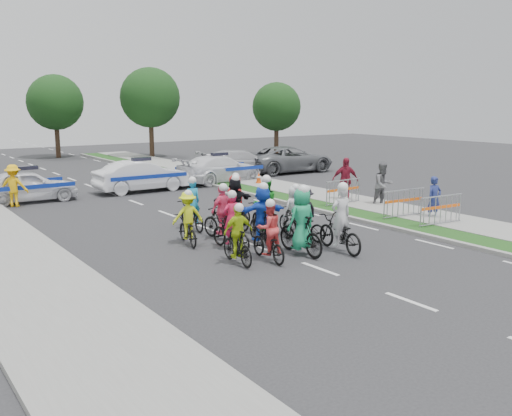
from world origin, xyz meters
TOP-DOWN VIEW (x-y plane):
  - ground at (0.00, 0.00)m, footprint 90.00×90.00m
  - curb_right at (5.10, 5.00)m, footprint 0.20×60.00m
  - grass_strip at (5.80, 5.00)m, footprint 1.20×60.00m
  - sidewalk_right at (7.60, 5.00)m, footprint 2.40×60.00m
  - sidewalk_left at (-6.50, 5.00)m, footprint 3.00×60.00m
  - rider_0 at (1.64, 1.04)m, footprint 0.94×2.07m
  - rider_1 at (0.50, 1.40)m, footprint 0.85×1.93m
  - rider_2 at (-0.62, 1.43)m, footprint 0.78×1.75m
  - rider_3 at (-1.50, 1.63)m, footprint 0.87×1.63m
  - rider_4 at (1.69, 2.71)m, footprint 1.06×1.79m
  - rider_5 at (0.21, 2.91)m, footprint 1.61×1.91m
  - rider_6 at (-0.83, 3.02)m, footprint 0.75×1.79m
  - rider_7 at (1.76, 3.32)m, footprint 0.75×1.66m
  - rider_8 at (1.04, 3.92)m, footprint 1.02×2.04m
  - rider_9 at (-0.40, 4.21)m, footprint 0.96×1.78m
  - rider_10 at (-1.58, 4.29)m, footprint 1.03×1.74m
  - rider_11 at (0.72, 5.24)m, footprint 1.50×1.79m
  - rider_12 at (-0.51, 6.01)m, footprint 0.77×1.84m
  - rider_13 at (1.23, 6.03)m, footprint 0.82×1.78m
  - police_car_0 at (-3.75, 14.82)m, footprint 4.20×1.86m
  - police_car_1 at (1.49, 14.72)m, footprint 4.52×1.60m
  - police_car_2 at (6.15, 15.19)m, footprint 5.25×2.76m
  - civilian_sedan at (8.76, 17.08)m, footprint 5.37×2.76m
  - civilian_suv at (11.96, 16.62)m, footprint 5.81×2.86m
  - spectator_0 at (7.57, 2.37)m, footprint 0.64×0.47m
  - spectator_1 at (7.98, 5.26)m, footprint 1.00×0.84m
  - spectator_2 at (7.50, 7.00)m, footprint 1.21×0.97m
  - marshal_hiviz at (-4.49, 13.96)m, footprint 1.30×1.13m
  - barrier_0 at (6.70, 1.41)m, footprint 2.03×0.66m
  - barrier_1 at (6.70, 3.05)m, footprint 2.03×0.64m
  - barrier_2 at (6.70, 6.26)m, footprint 2.03×0.62m
  - cone_0 at (4.75, 8.93)m, footprint 0.40×0.40m
  - cone_1 at (7.23, 13.11)m, footprint 0.40×0.40m
  - tree_1 at (9.00, 30.00)m, footprint 4.55×4.55m
  - tree_2 at (18.00, 26.00)m, footprint 3.85×3.85m
  - tree_4 at (3.00, 34.00)m, footprint 4.20×4.20m

SIDE VIEW (x-z plane):
  - ground at x=0.00m, z-range 0.00..0.00m
  - grass_strip at x=5.80m, z-range 0.00..0.11m
  - curb_right at x=5.10m, z-range 0.00..0.12m
  - sidewalk_right at x=7.60m, z-range 0.00..0.13m
  - sidewalk_left at x=-6.50m, z-range 0.00..0.13m
  - cone_0 at x=4.75m, z-range -0.01..0.69m
  - cone_1 at x=7.23m, z-range -0.01..0.69m
  - barrier_0 at x=6.70m, z-range 0.00..1.12m
  - barrier_1 at x=6.70m, z-range 0.00..1.12m
  - barrier_2 at x=6.70m, z-range 0.00..1.12m
  - rider_6 at x=-0.83m, z-range -0.30..1.48m
  - rider_12 at x=-0.51m, z-range -0.31..1.52m
  - rider_2 at x=-0.62m, z-range -0.22..1.51m
  - rider_3 at x=-1.50m, z-range -0.19..1.49m
  - rider_10 at x=-1.58m, z-range -0.18..1.51m
  - rider_0 at x=1.64m, z-range -0.35..1.69m
  - rider_7 at x=1.76m, z-range -0.18..1.53m
  - rider_4 at x=1.69m, z-range -0.19..1.55m
  - rider_9 at x=-0.40m, z-range -0.21..1.60m
  - police_car_0 at x=-3.75m, z-range 0.00..1.40m
  - rider_13 at x=1.23m, z-range -0.20..1.63m
  - police_car_2 at x=6.15m, z-range 0.00..1.45m
  - rider_8 at x=1.04m, z-range -0.26..1.73m
  - police_car_1 at x=1.49m, z-range 0.00..1.49m
  - civilian_sedan at x=8.76m, z-range 0.00..1.49m
  - rider_1 at x=0.50m, z-range -0.23..1.80m
  - rider_11 at x=0.72m, z-range -0.15..1.73m
  - civilian_suv at x=11.96m, z-range 0.00..1.59m
  - spectator_0 at x=7.57m, z-range 0.00..1.61m
  - rider_5 at x=0.21m, z-range -0.16..1.78m
  - marshal_hiviz at x=-4.49m, z-range 0.00..1.75m
  - spectator_1 at x=7.98m, z-range 0.00..1.84m
  - spectator_2 at x=7.50m, z-range 0.00..1.93m
  - tree_2 at x=18.00m, z-range 0.95..6.72m
  - tree_4 at x=3.00m, z-range 1.04..7.34m
  - tree_1 at x=9.00m, z-range 1.12..7.95m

